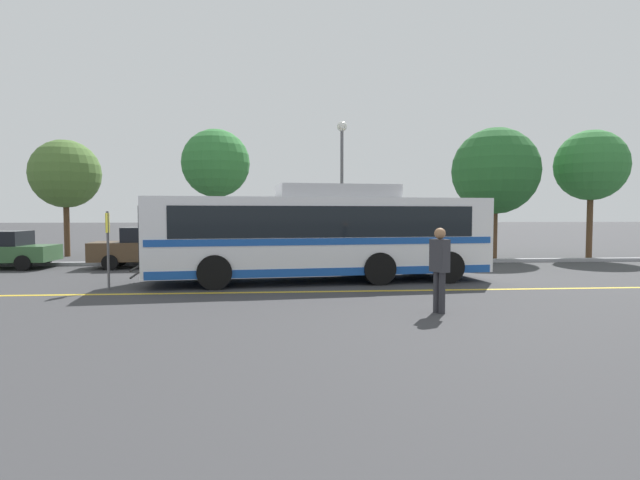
% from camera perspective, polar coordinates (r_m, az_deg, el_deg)
% --- Properties ---
extents(ground_plane, '(220.00, 220.00, 0.00)m').
position_cam_1_polar(ground_plane, '(16.53, 4.45, -4.54)').
color(ground_plane, '#38383A').
extents(lane_strip_0, '(30.69, 0.20, 0.01)m').
position_cam_1_polar(lane_strip_0, '(13.98, 0.75, -5.90)').
color(lane_strip_0, gold).
rests_on(lane_strip_0, ground_plane).
extents(curb_strip, '(38.69, 0.36, 0.15)m').
position_cam_1_polar(curb_strip, '(21.67, -1.21, -2.54)').
color(curb_strip, '#99999E').
rests_on(curb_strip, ground_plane).
extents(transit_bus, '(11.19, 3.74, 3.09)m').
position_cam_1_polar(transit_bus, '(16.02, 0.07, 0.77)').
color(transit_bus, white).
rests_on(transit_bus, ground_plane).
extents(parked_car_0, '(3.99, 1.95, 1.49)m').
position_cam_1_polar(parked_car_0, '(23.39, -32.60, -0.97)').
color(parked_car_0, '#335B33').
rests_on(parked_car_0, ground_plane).
extents(parked_car_1, '(4.77, 2.15, 1.62)m').
position_cam_1_polar(parked_car_1, '(21.33, -18.67, -0.82)').
color(parked_car_1, '#4C3823').
rests_on(parked_car_1, ground_plane).
extents(parked_car_2, '(4.38, 1.94, 1.50)m').
position_cam_1_polar(parked_car_2, '(20.35, 0.41, -0.96)').
color(parked_car_2, olive).
rests_on(parked_car_2, ground_plane).
extents(pedestrian_0, '(0.38, 0.47, 1.87)m').
position_cam_1_polar(pedestrian_0, '(11.17, 13.50, -2.69)').
color(pedestrian_0, '#2D2D33').
rests_on(pedestrian_0, ground_plane).
extents(bus_stop_sign, '(0.07, 0.40, 2.24)m').
position_cam_1_polar(bus_stop_sign, '(15.45, -23.08, -0.01)').
color(bus_stop_sign, '#59595E').
rests_on(bus_stop_sign, ground_plane).
extents(street_lamp, '(0.45, 0.45, 6.31)m').
position_cam_1_polar(street_lamp, '(22.64, 2.52, 8.48)').
color(street_lamp, '#59595E').
rests_on(street_lamp, ground_plane).
extents(tree_0, '(3.38, 3.38, 6.38)m').
position_cam_1_polar(tree_0, '(25.66, -11.83, 8.54)').
color(tree_0, '#513823').
rests_on(tree_0, ground_plane).
extents(tree_1, '(4.12, 4.12, 6.28)m').
position_cam_1_polar(tree_1, '(25.48, 19.41, 7.43)').
color(tree_1, '#513823').
rests_on(tree_1, ground_plane).
extents(tree_2, '(3.42, 3.42, 5.90)m').
position_cam_1_polar(tree_2, '(28.44, -27.09, 6.72)').
color(tree_2, '#513823').
rests_on(tree_2, ground_plane).
extents(tree_3, '(3.39, 3.39, 6.21)m').
position_cam_1_polar(tree_3, '(27.66, 28.58, 7.47)').
color(tree_3, '#513823').
rests_on(tree_3, ground_plane).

